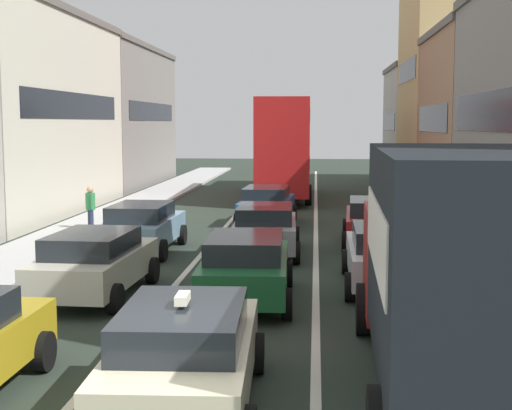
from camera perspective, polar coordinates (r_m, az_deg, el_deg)
name	(u,v)px	position (r m, az deg, el deg)	size (l,w,h in m)	color
sidewalk_left	(106,219)	(29.69, -11.70, -1.06)	(2.60, 64.00, 0.14)	#BABABA
lane_stripe_left	(230,222)	(28.70, -2.07, -1.32)	(0.16, 60.00, 0.01)	silver
lane_stripe_right	(316,223)	(28.50, 4.73, -1.40)	(0.16, 60.00, 0.01)	silver
removalist_box_truck	(459,262)	(10.61, 15.70, -4.31)	(2.90, 7.77, 3.58)	#A51E1E
taxi_centre_lane_front	(185,353)	(10.09, -5.62, -11.54)	(2.20, 4.37, 1.66)	beige
sedan_centre_lane_second	(246,266)	(15.87, -0.83, -4.83)	(2.17, 4.35, 1.49)	#19592D
wagon_left_lane_second	(95,262)	(16.74, -12.57, -4.39)	(2.19, 4.36, 1.49)	beige
hatchback_centre_lane_third	(265,228)	(21.50, 0.73, -1.83)	(2.17, 4.36, 1.49)	gray
sedan_left_lane_third	(142,226)	(22.15, -8.94, -1.66)	(2.10, 4.32, 1.49)	#759EB7
coupe_centre_lane_fourth	(267,205)	(27.62, 0.85, 0.03)	(2.22, 4.38, 1.49)	#194C8C
sedan_right_lane_behind_truck	(387,255)	(17.50, 10.28, -3.87)	(2.11, 4.32, 1.49)	silver
wagon_right_lane_far	(375,220)	(23.50, 9.32, -1.20)	(2.22, 4.38, 1.49)	#A51E1E
bus_mid_queue_primary	(283,144)	(37.42, 2.14, 4.85)	(3.06, 10.58, 5.06)	#B21919
pedestrian_near_kerb	(90,206)	(26.47, -12.90, -0.09)	(0.34, 0.47, 1.66)	#262D47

